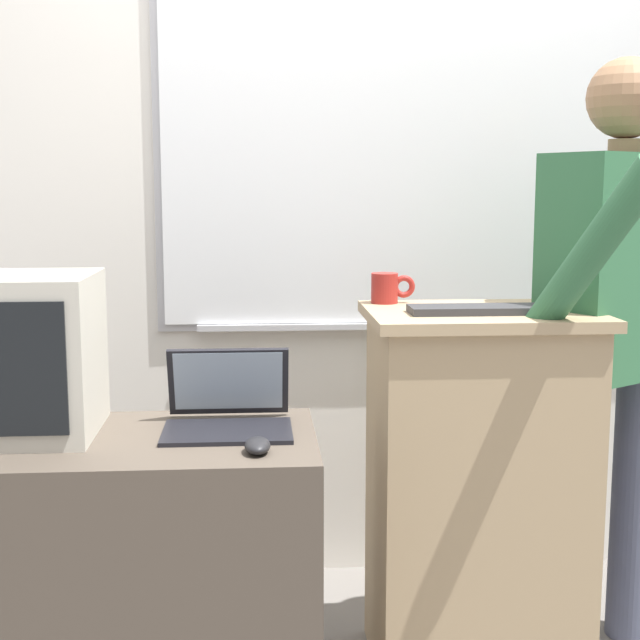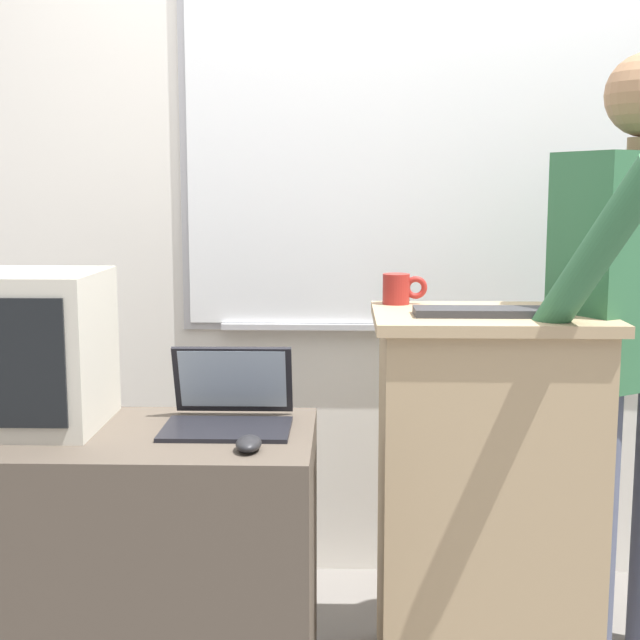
# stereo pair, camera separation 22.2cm
# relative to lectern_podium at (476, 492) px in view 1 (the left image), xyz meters

# --- Properties ---
(back_wall) EXTENTS (6.40, 0.17, 2.92)m
(back_wall) POSITION_rel_lectern_podium_xyz_m (-0.24, 0.73, 0.95)
(back_wall) COLOR silver
(back_wall) RESTS_ON ground_plane
(lectern_podium) EXTENTS (0.61, 0.47, 1.02)m
(lectern_podium) POSITION_rel_lectern_podium_xyz_m (0.00, 0.00, 0.00)
(lectern_podium) COLOR tan
(lectern_podium) RESTS_ON ground_plane
(side_desk) EXTENTS (0.94, 0.52, 0.75)m
(side_desk) POSITION_rel_lectern_podium_xyz_m (-0.93, -0.20, -0.14)
(side_desk) COLOR #4C4238
(side_desk) RESTS_ON ground_plane
(person_presenter) EXTENTS (0.63, 0.73, 1.70)m
(person_presenter) POSITION_rel_lectern_podium_xyz_m (0.41, 0.07, 0.48)
(person_presenter) COLOR #474C60
(person_presenter) RESTS_ON ground_plane
(laptop) EXTENTS (0.32, 0.29, 0.19)m
(laptop) POSITION_rel_lectern_podium_xyz_m (-0.68, -0.11, 0.29)
(laptop) COLOR black
(laptop) RESTS_ON side_desk
(wireless_keyboard) EXTENTS (0.38, 0.12, 0.02)m
(wireless_keyboard) POSITION_rel_lectern_podium_xyz_m (-0.01, -0.06, 0.52)
(wireless_keyboard) COLOR #2D2D30
(wireless_keyboard) RESTS_ON lectern_podium
(computer_mouse_by_laptop) EXTENTS (0.06, 0.10, 0.03)m
(computer_mouse_by_laptop) POSITION_rel_lectern_podium_xyz_m (-0.61, -0.35, 0.25)
(computer_mouse_by_laptop) COLOR black
(computer_mouse_by_laptop) RESTS_ON side_desk
(crt_monitor) EXTENTS (0.37, 0.37, 0.40)m
(crt_monitor) POSITION_rel_lectern_podium_xyz_m (-1.19, -0.14, 0.43)
(crt_monitor) COLOR #BCB7A8
(crt_monitor) RESTS_ON side_desk
(coffee_mug) EXTENTS (0.13, 0.08, 0.09)m
(coffee_mug) POSITION_rel_lectern_podium_xyz_m (-0.23, 0.17, 0.55)
(coffee_mug) COLOR maroon
(coffee_mug) RESTS_ON lectern_podium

